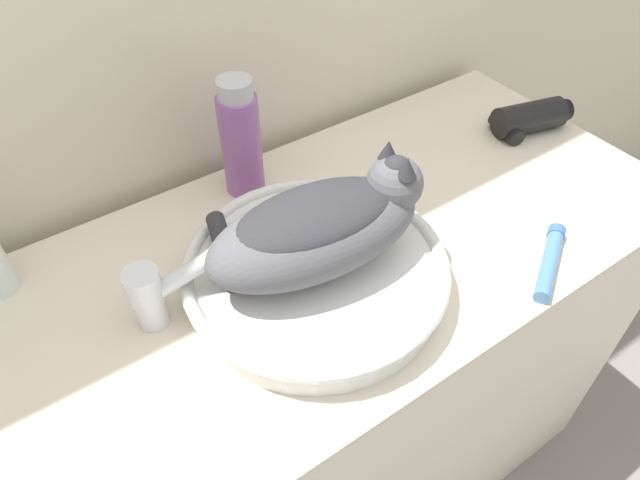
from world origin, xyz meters
The scene contains 7 objects.
vanity_counter centered at (0.00, 0.28, 0.42)m, with size 1.25×0.56×0.85m.
sink_basin centered at (-0.06, 0.23, 0.88)m, with size 0.39×0.39×0.06m.
cat centered at (-0.05, 0.23, 0.97)m, with size 0.33×0.24×0.15m.
faucet centered at (-0.27, 0.30, 0.91)m, with size 0.14×0.07×0.13m.
mouthwash_bottle centered at (-0.03, 0.49, 0.95)m, with size 0.07×0.07×0.21m.
cream_tube centered at (0.26, 0.06, 0.86)m, with size 0.15×0.10×0.03m.
hair_dryer centered at (0.52, 0.33, 0.87)m, with size 0.17×0.10×0.06m.
Camera 1 is at (-0.37, -0.24, 1.50)m, focal length 32.00 mm.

